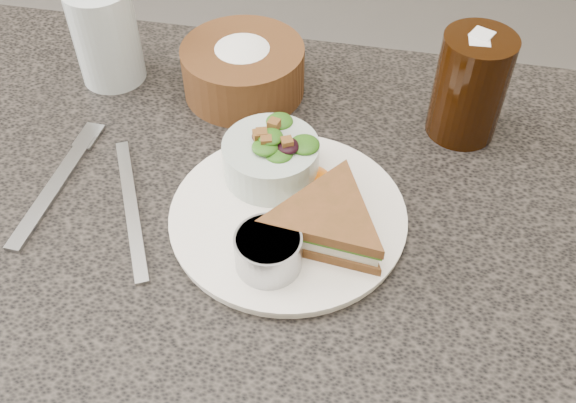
% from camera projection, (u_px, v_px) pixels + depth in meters
% --- Properties ---
extents(dining_table, '(1.00, 0.70, 0.75)m').
position_uv_depth(dining_table, '(247.00, 367.00, 1.01)').
color(dining_table, black).
rests_on(dining_table, floor).
extents(dinner_plate, '(0.26, 0.26, 0.01)m').
position_uv_depth(dinner_plate, '(288.00, 216.00, 0.71)').
color(dinner_plate, white).
rests_on(dinner_plate, dining_table).
extents(sandwich, '(0.17, 0.17, 0.04)m').
position_uv_depth(sandwich, '(328.00, 222.00, 0.67)').
color(sandwich, brown).
rests_on(sandwich, dinner_plate).
extents(salad_bowl, '(0.14, 0.14, 0.06)m').
position_uv_depth(salad_bowl, '(271.00, 154.00, 0.73)').
color(salad_bowl, '#A5B6AD').
rests_on(salad_bowl, dinner_plate).
extents(dressing_ramekin, '(0.07, 0.07, 0.04)m').
position_uv_depth(dressing_ramekin, '(268.00, 251.00, 0.64)').
color(dressing_ramekin, '#9B9EA2').
rests_on(dressing_ramekin, dinner_plate).
extents(orange_wedge, '(0.08, 0.08, 0.02)m').
position_uv_depth(orange_wedge, '(309.00, 174.00, 0.73)').
color(orange_wedge, orange).
rests_on(orange_wedge, dinner_plate).
extents(fork, '(0.02, 0.19, 0.01)m').
position_uv_depth(fork, '(53.00, 189.00, 0.74)').
color(fork, '#97999E').
rests_on(fork, dining_table).
extents(knife, '(0.11, 0.20, 0.00)m').
position_uv_depth(knife, '(131.00, 207.00, 0.73)').
color(knife, '#A5A5A6').
rests_on(knife, dining_table).
extents(bread_basket, '(0.18, 0.18, 0.09)m').
position_uv_depth(bread_basket, '(243.00, 62.00, 0.84)').
color(bread_basket, brown).
rests_on(bread_basket, dining_table).
extents(cola_glass, '(0.09, 0.09, 0.15)m').
position_uv_depth(cola_glass, '(471.00, 83.00, 0.77)').
color(cola_glass, black).
rests_on(cola_glass, dining_table).
extents(water_glass, '(0.11, 0.11, 0.13)m').
position_uv_depth(water_glass, '(106.00, 36.00, 0.85)').
color(water_glass, silver).
rests_on(water_glass, dining_table).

